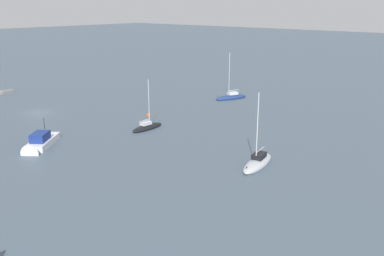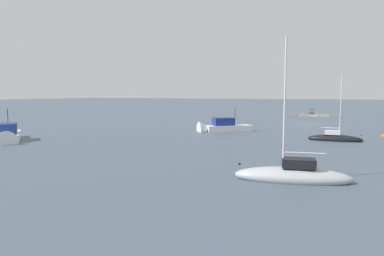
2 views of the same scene
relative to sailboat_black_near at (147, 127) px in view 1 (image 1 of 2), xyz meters
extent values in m
plane|color=#475666|center=(5.20, -21.15, -0.28)|extent=(500.00, 500.00, 0.00)
cube|color=slate|center=(0.65, -41.01, 0.00)|extent=(2.22, 1.56, 0.57)
ellipsoid|color=black|center=(-0.02, 0.00, -0.08)|extent=(5.76, 1.78, 0.98)
cube|color=silver|center=(0.27, 0.01, 0.64)|extent=(1.63, 1.02, 0.45)
cylinder|color=silver|center=(-0.47, -0.01, 3.71)|extent=(0.10, 0.10, 6.60)
cylinder|color=silver|center=(0.53, 0.01, 1.15)|extent=(2.00, 0.13, 0.07)
sphere|color=black|center=(-2.65, -0.07, 0.45)|extent=(0.13, 0.13, 0.13)
ellipsoid|color=navy|center=(-24.72, -2.73, -0.04)|extent=(6.88, 4.25, 1.14)
cube|color=silver|center=(-25.03, -2.61, 0.79)|extent=(2.15, 1.75, 0.52)
cylinder|color=silver|center=(-24.22, -2.93, 4.55)|extent=(0.11, 0.11, 8.04)
cylinder|color=silver|center=(-25.30, -2.49, 1.38)|extent=(2.19, 0.95, 0.09)
sphere|color=black|center=(-21.88, -3.87, 0.57)|extent=(0.15, 0.15, 0.15)
ellipsoid|color=#ADB2B7|center=(1.96, 20.16, -0.03)|extent=(7.12, 3.19, 1.18)
cube|color=black|center=(1.62, 20.09, 0.82)|extent=(2.11, 1.51, 0.54)
cylinder|color=silver|center=(2.50, 20.26, 4.40)|extent=(0.12, 0.12, 7.70)
cylinder|color=silver|center=(1.32, 20.04, 1.44)|extent=(2.38, 0.53, 0.09)
sphere|color=black|center=(5.07, 20.74, 0.60)|extent=(0.16, 0.16, 0.16)
cube|color=silver|center=(13.84, -4.98, -0.01)|extent=(6.45, 5.78, 1.06)
cone|color=silver|center=(16.34, -3.01, -0.01)|extent=(3.14, 3.14, 2.24)
cube|color=navy|center=(14.44, -4.51, 1.05)|extent=(3.30, 3.13, 1.06)
cube|color=#283847|center=(15.04, -4.04, 1.10)|extent=(1.14, 1.40, 0.74)
cylinder|color=black|center=(13.09, -5.58, 2.32)|extent=(0.06, 0.06, 1.49)
sphere|color=#EA5914|center=(-5.32, -5.32, -0.16)|extent=(0.68, 0.68, 0.68)
camera|label=1|loc=(40.82, 43.89, 17.33)|focal=39.71mm
camera|label=2|loc=(-0.66, 41.51, 4.99)|focal=32.76mm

